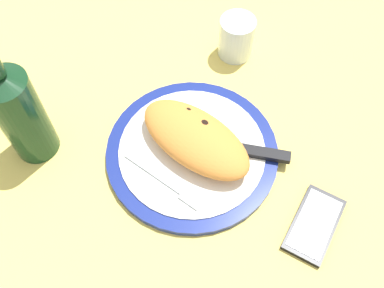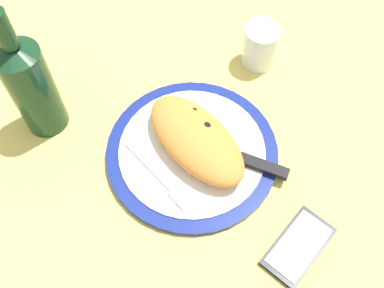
{
  "view_description": "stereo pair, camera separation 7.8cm",
  "coord_description": "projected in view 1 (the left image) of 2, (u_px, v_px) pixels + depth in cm",
  "views": [
    {
      "loc": [
        26.64,
        -28.8,
        70.75
      ],
      "look_at": [
        0.0,
        0.0,
        3.67
      ],
      "focal_mm": 41.5,
      "sensor_mm": 36.0,
      "label": 1
    },
    {
      "loc": [
        31.79,
        -22.99,
        70.75
      ],
      "look_at": [
        0.0,
        0.0,
        3.67
      ],
      "focal_mm": 41.5,
      "sensor_mm": 36.0,
      "label": 2
    }
  ],
  "objects": [
    {
      "name": "fork",
      "position": [
        169.0,
        184.0,
        0.76
      ],
      "size": [
        16.58,
        3.33,
        0.4
      ],
      "color": "silver",
      "rests_on": "plate"
    },
    {
      "name": "knife",
      "position": [
        246.0,
        151.0,
        0.79
      ],
      "size": [
        20.54,
        13.55,
        1.2
      ],
      "color": "silver",
      "rests_on": "plate"
    },
    {
      "name": "ground_plane",
      "position": [
        192.0,
        158.0,
        0.82
      ],
      "size": [
        150.0,
        150.0,
        3.0
      ],
      "primitive_type": "cube",
      "color": "#EACC60"
    },
    {
      "name": "wine_bottle",
      "position": [
        19.0,
        112.0,
        0.72
      ],
      "size": [
        7.8,
        7.8,
        27.18
      ],
      "color": "#14381E",
      "rests_on": "ground_plane"
    },
    {
      "name": "calzone",
      "position": [
        197.0,
        139.0,
        0.77
      ],
      "size": [
        22.67,
        12.2,
        5.53
      ],
      "color": "orange",
      "rests_on": "plate"
    },
    {
      "name": "smartphone",
      "position": [
        314.0,
        224.0,
        0.74
      ],
      "size": [
        9.48,
        13.95,
        1.16
      ],
      "color": "black",
      "rests_on": "ground_plane"
    },
    {
      "name": "plate",
      "position": [
        192.0,
        152.0,
        0.8
      ],
      "size": [
        31.06,
        31.06,
        1.67
      ],
      "color": "navy",
      "rests_on": "ground_plane"
    },
    {
      "name": "water_glass",
      "position": [
        236.0,
        40.0,
        0.9
      ],
      "size": [
        7.11,
        7.11,
        8.75
      ],
      "color": "silver",
      "rests_on": "ground_plane"
    }
  ]
}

